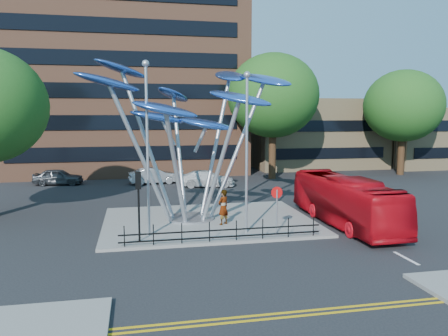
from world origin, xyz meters
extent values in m
plane|color=black|center=(0.00, 0.00, 0.00)|extent=(120.00, 120.00, 0.00)
cube|color=slate|center=(-1.00, 6.00, 0.07)|extent=(12.00, 9.00, 0.15)
cube|color=gold|center=(0.00, -6.00, 0.01)|extent=(40.00, 0.12, 0.01)
cube|color=gold|center=(0.00, -6.30, 0.01)|extent=(40.00, 0.12, 0.01)
cube|color=brown|center=(-6.00, 32.00, 15.00)|extent=(25.00, 15.00, 30.00)
cube|color=tan|center=(16.00, 30.00, 4.00)|extent=(15.00, 8.00, 8.00)
cube|color=tan|center=(30.00, 28.00, 3.50)|extent=(12.00, 8.00, 7.00)
cylinder|color=black|center=(8.00, 22.00, 2.86)|extent=(0.70, 0.70, 5.72)
ellipsoid|color=#134012|center=(8.00, 22.00, 8.06)|extent=(8.80, 8.80, 8.10)
cylinder|color=black|center=(22.00, 22.00, 2.53)|extent=(0.70, 0.70, 5.06)
ellipsoid|color=#134012|center=(22.00, 22.00, 7.13)|extent=(8.00, 8.00, 7.36)
cylinder|color=#9EA0A5|center=(-2.00, 6.50, 0.21)|extent=(2.80, 2.80, 0.12)
cylinder|color=#9EA0A5|center=(-3.20, 5.90, 4.05)|extent=(0.24, 0.24, 7.80)
ellipsoid|color=blue|center=(-6.40, 4.90, 7.95)|extent=(3.92, 2.95, 1.39)
cylinder|color=#9EA0A5|center=(-2.40, 5.50, 3.35)|extent=(0.24, 0.24, 6.40)
ellipsoid|color=blue|center=(-3.60, 3.30, 6.55)|extent=(3.47, 1.78, 1.31)
cylinder|color=#9EA0A5|center=(-1.40, 5.70, 3.65)|extent=(0.24, 0.24, 7.00)
ellipsoid|color=blue|center=(0.40, 4.10, 7.15)|extent=(3.81, 3.11, 1.36)
cylinder|color=#9EA0A5|center=(-0.80, 6.50, 4.25)|extent=(0.24, 0.24, 8.20)
ellipsoid|color=blue|center=(2.60, 6.90, 8.35)|extent=(3.52, 4.06, 1.44)
cylinder|color=#9EA0A5|center=(-1.20, 7.40, 4.45)|extent=(0.24, 0.24, 8.60)
ellipsoid|color=blue|center=(1.00, 9.40, 8.75)|extent=(2.21, 3.79, 1.39)
cylinder|color=#9EA0A5|center=(-2.20, 7.50, 3.85)|extent=(0.24, 0.24, 7.40)
ellipsoid|color=blue|center=(-2.60, 10.10, 7.55)|extent=(3.02, 3.71, 1.34)
cylinder|color=#9EA0A5|center=(-3.00, 6.90, 4.55)|extent=(0.24, 0.24, 8.80)
ellipsoid|color=blue|center=(-5.80, 8.30, 8.95)|extent=(3.88, 3.60, 1.42)
ellipsoid|color=blue|center=(-3.80, 6.70, 6.15)|extent=(3.40, 1.96, 1.13)
ellipsoid|color=blue|center=(-1.10, 6.10, 5.75)|extent=(3.39, 2.16, 1.11)
cylinder|color=#9EA0A5|center=(-4.50, 3.50, 4.40)|extent=(0.14, 0.14, 8.50)
sphere|color=#9EA0A5|center=(-4.50, 3.50, 8.77)|extent=(0.36, 0.36, 0.36)
cylinder|color=#9EA0A5|center=(0.50, 3.00, 4.15)|extent=(0.14, 0.14, 8.00)
sphere|color=#9EA0A5|center=(0.50, 3.00, 8.27)|extent=(0.36, 0.36, 0.36)
cylinder|color=black|center=(-5.00, 2.50, 1.75)|extent=(0.10, 0.10, 3.20)
cube|color=black|center=(-5.00, 2.50, 3.15)|extent=(0.28, 0.18, 0.85)
sphere|color=#FF0C0C|center=(-5.00, 2.50, 3.43)|extent=(0.18, 0.18, 0.18)
cylinder|color=#9EA0A5|center=(2.00, 2.50, 1.30)|extent=(0.08, 0.08, 2.30)
cylinder|color=red|center=(2.00, 2.53, 2.30)|extent=(0.60, 0.04, 0.60)
cube|color=white|center=(2.00, 2.55, 2.30)|extent=(0.42, 0.03, 0.10)
cylinder|color=black|center=(-5.70, 1.70, 0.65)|extent=(0.05, 0.05, 1.00)
cylinder|color=black|center=(-4.36, 1.70, 0.65)|extent=(0.05, 0.05, 1.00)
cylinder|color=black|center=(-3.01, 1.70, 0.65)|extent=(0.05, 0.05, 1.00)
cylinder|color=black|center=(-1.67, 1.70, 0.65)|extent=(0.05, 0.05, 1.00)
cylinder|color=black|center=(-0.33, 1.70, 0.65)|extent=(0.05, 0.05, 1.00)
cylinder|color=black|center=(1.01, 1.70, 0.65)|extent=(0.05, 0.05, 1.00)
cylinder|color=black|center=(2.36, 1.70, 0.65)|extent=(0.05, 0.05, 1.00)
cylinder|color=black|center=(3.70, 1.70, 0.65)|extent=(0.05, 0.05, 1.00)
cube|color=black|center=(-1.00, 1.70, 0.70)|extent=(10.00, 0.06, 0.06)
cube|color=black|center=(-1.00, 1.70, 0.35)|extent=(10.00, 0.06, 0.06)
imported|color=#B80812|center=(6.60, 4.06, 1.39)|extent=(2.46, 9.98, 2.77)
imported|color=gray|center=(-0.35, 4.85, 1.14)|extent=(0.86, 0.80, 1.98)
imported|color=#3C3E43|center=(-11.92, 22.13, 0.73)|extent=(4.43, 2.16, 1.46)
imported|color=#AEB3B7|center=(-3.53, 21.02, 0.73)|extent=(4.61, 2.19, 1.46)
imported|color=silver|center=(0.97, 18.55, 0.70)|extent=(5.07, 2.67, 1.40)
camera|label=1|loc=(-5.08, -18.62, 6.34)|focal=35.00mm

